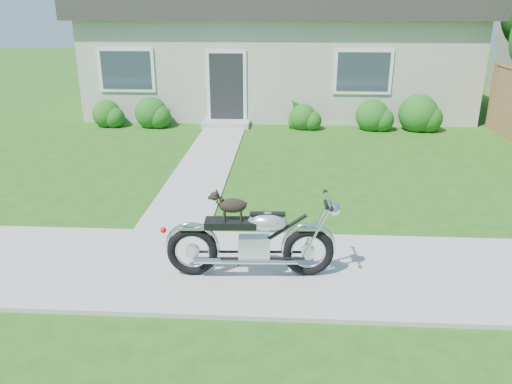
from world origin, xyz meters
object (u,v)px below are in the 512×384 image
(potted_plant_right, at_px, (295,114))
(motorcycle_with_dog, at_px, (254,240))
(potted_plant_left, at_px, (163,114))
(house, at_px, (279,44))

(potted_plant_right, height_order, motorcycle_with_dog, motorcycle_with_dog)
(potted_plant_left, xyz_separation_m, potted_plant_right, (3.92, 0.00, 0.05))
(house, height_order, motorcycle_with_dog, house)
(potted_plant_left, distance_m, potted_plant_right, 3.92)
(potted_plant_left, relative_size, potted_plant_right, 0.88)
(motorcycle_with_dog, bearing_deg, house, 86.62)
(motorcycle_with_dog, bearing_deg, potted_plant_left, 107.47)
(house, relative_size, motorcycle_with_dog, 5.66)
(house, distance_m, potted_plant_left, 5.13)
(house, xyz_separation_m, potted_plant_right, (0.56, -3.44, -1.74))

